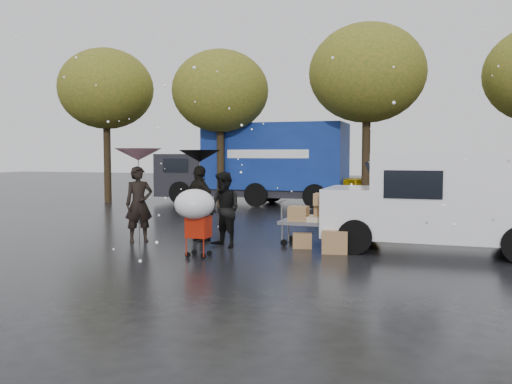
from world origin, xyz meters
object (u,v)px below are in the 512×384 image
(person_pink, at_px, (139,204))
(white_van, at_px, (443,200))
(vendor_cart, at_px, (315,215))
(yellow_taxi, at_px, (368,192))
(blue_truck, at_px, (257,164))
(person_black, at_px, (200,203))
(shopping_cart, at_px, (195,208))

(person_pink, xyz_separation_m, white_van, (7.18, 1.00, 0.22))
(vendor_cart, distance_m, yellow_taxi, 9.86)
(person_pink, distance_m, white_van, 7.25)
(white_van, height_order, blue_truck, blue_truck)
(person_pink, height_order, person_black, person_black)
(white_van, xyz_separation_m, blue_truck, (-7.60, 9.66, 0.60))
(vendor_cart, bearing_deg, yellow_taxi, 89.61)
(vendor_cart, relative_size, shopping_cart, 1.04)
(person_black, distance_m, white_van, 5.81)
(shopping_cart, bearing_deg, person_black, 112.05)
(person_pink, distance_m, person_black, 1.51)
(shopping_cart, relative_size, yellow_taxi, 0.38)
(white_van, distance_m, yellow_taxi, 10.10)
(person_black, height_order, yellow_taxi, person_black)
(person_pink, bearing_deg, vendor_cart, -30.90)
(shopping_cart, height_order, blue_truck, blue_truck)
(person_pink, xyz_separation_m, person_black, (1.39, 0.60, 0.01))
(white_van, bearing_deg, blue_truck, 128.21)
(vendor_cart, bearing_deg, blue_truck, 115.64)
(shopping_cart, xyz_separation_m, yellow_taxi, (2.10, 12.24, -0.41))
(person_pink, xyz_separation_m, yellow_taxi, (4.36, 10.69, -0.29))
(yellow_taxi, bearing_deg, shopping_cart, 178.05)
(shopping_cart, distance_m, white_van, 5.54)
(person_pink, relative_size, shopping_cart, 1.29)
(vendor_cart, bearing_deg, white_van, 3.32)
(shopping_cart, distance_m, blue_truck, 12.52)
(person_pink, distance_m, blue_truck, 10.70)
(vendor_cart, relative_size, blue_truck, 0.18)
(person_black, xyz_separation_m, vendor_cart, (2.90, 0.24, -0.23))
(white_van, bearing_deg, person_black, -175.99)
(person_black, bearing_deg, person_pink, 51.20)
(person_black, xyz_separation_m, white_van, (5.79, 0.41, 0.21))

